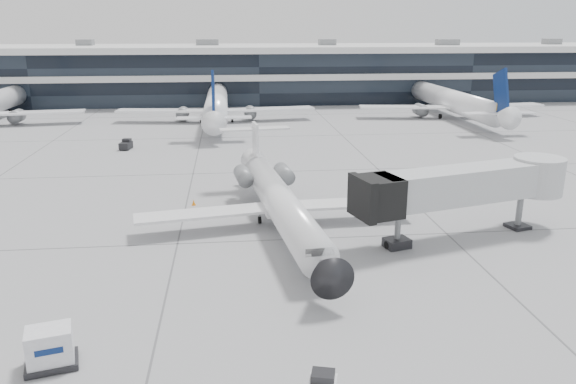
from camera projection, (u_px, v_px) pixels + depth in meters
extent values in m
plane|color=gray|center=(315.00, 238.00, 41.25)|extent=(220.00, 220.00, 0.00)
cube|color=black|center=(256.00, 76.00, 118.02)|extent=(170.00, 22.00, 10.00)
cylinder|color=white|center=(281.00, 204.00, 42.40)|extent=(4.85, 21.95, 2.45)
cone|color=black|center=(326.00, 269.00, 30.99)|extent=(2.72, 2.80, 2.45)
cone|color=white|center=(255.00, 163.00, 53.89)|extent=(2.64, 3.15, 2.33)
cube|color=white|center=(202.00, 213.00, 42.21)|extent=(10.26, 4.12, 0.20)
cube|color=white|center=(351.00, 203.00, 44.65)|extent=(10.09, 2.77, 0.20)
cylinder|color=slate|center=(243.00, 176.00, 48.90)|extent=(1.70, 3.22, 1.36)
cylinder|color=slate|center=(284.00, 174.00, 49.65)|extent=(1.70, 3.22, 1.36)
cube|color=white|center=(256.00, 145.00, 52.84)|extent=(0.51, 2.38, 4.09)
cube|color=white|center=(255.00, 129.00, 52.77)|extent=(6.66, 2.17, 0.15)
cylinder|color=black|center=(310.00, 273.00, 34.83)|extent=(0.22, 0.52, 0.51)
cylinder|color=black|center=(260.00, 220.00, 44.33)|extent=(0.28, 0.60, 0.58)
cylinder|color=black|center=(293.00, 217.00, 44.89)|extent=(0.28, 0.60, 0.58)
cube|color=#AAACAE|center=(462.00, 185.00, 40.26)|extent=(13.44, 6.08, 2.45)
cube|color=black|center=(379.00, 196.00, 37.89)|extent=(3.17, 3.57, 2.64)
cylinder|color=slate|center=(398.00, 230.00, 39.21)|extent=(0.42, 0.42, 2.64)
cube|color=black|center=(397.00, 243.00, 39.49)|extent=(1.99, 1.73, 0.66)
cylinder|color=slate|center=(519.00, 210.00, 43.01)|extent=(0.47, 0.47, 2.83)
cylinder|color=#AAACAE|center=(538.00, 175.00, 42.76)|extent=(3.78, 3.78, 2.83)
cube|color=black|center=(323.00, 377.00, 23.28)|extent=(1.14, 1.01, 0.44)
cube|color=black|center=(52.00, 363.00, 25.70)|extent=(2.63, 2.20, 0.28)
cube|color=silver|center=(50.00, 345.00, 25.44)|extent=(2.29, 1.93, 1.58)
cone|color=orange|center=(194.00, 202.00, 48.83)|extent=(0.33, 0.33, 0.51)
cube|color=orange|center=(194.00, 205.00, 48.90)|extent=(0.44, 0.44, 0.03)
cube|color=black|center=(126.00, 145.00, 71.02)|extent=(1.53, 2.19, 0.82)
cube|color=black|center=(127.00, 140.00, 71.30)|extent=(1.14, 0.99, 0.46)
cylinder|color=black|center=(124.00, 146.00, 71.84)|extent=(0.23, 0.42, 0.40)
cylinder|color=black|center=(132.00, 147.00, 71.76)|extent=(0.23, 0.42, 0.40)
cylinder|color=black|center=(120.00, 149.00, 70.44)|extent=(0.23, 0.42, 0.40)
cylinder|color=black|center=(128.00, 149.00, 70.37)|extent=(0.23, 0.42, 0.40)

